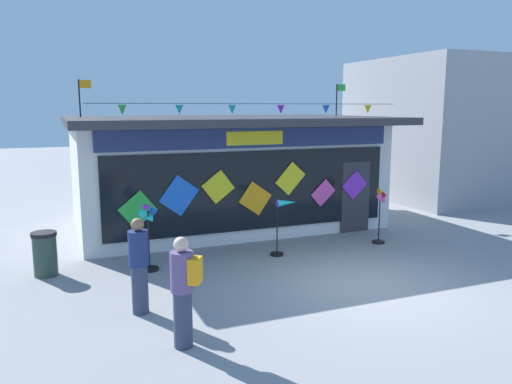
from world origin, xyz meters
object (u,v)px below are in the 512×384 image
kite_shop_building (222,169)px  wind_spinner_far_left (148,230)px  wind_spinner_center_left (380,209)px  wind_spinner_left (283,218)px  person_mid_plaza (139,265)px  trash_bin (45,254)px  person_near_camera (184,290)px

kite_shop_building → wind_spinner_far_left: kite_shop_building is taller
wind_spinner_far_left → wind_spinner_center_left: size_ratio=1.03×
wind_spinner_left → person_mid_plaza: 4.36m
kite_shop_building → wind_spinner_far_left: 5.01m
trash_bin → kite_shop_building: bearing=34.2°
wind_spinner_center_left → wind_spinner_left: bearing=179.5°
wind_spinner_center_left → person_mid_plaza: person_mid_plaza is taller
kite_shop_building → wind_spinner_center_left: bearing=-53.3°
person_mid_plaza → trash_bin: size_ratio=1.79×
wind_spinner_left → trash_bin: (-5.29, 0.51, -0.44)m
person_near_camera → person_mid_plaza: (-0.40, 1.49, -0.03)m
person_near_camera → trash_bin: 4.67m
wind_spinner_left → wind_spinner_center_left: (2.76, -0.02, 0.01)m
kite_shop_building → wind_spinner_far_left: bearing=-127.0°
kite_shop_building → person_mid_plaza: (-3.54, -6.19, -0.79)m
kite_shop_building → person_near_camera: 8.33m
wind_spinner_far_left → person_near_camera: size_ratio=0.89×
wind_spinner_far_left → trash_bin: bearing=166.3°
person_mid_plaza → wind_spinner_left: bearing=111.5°
wind_spinner_left → wind_spinner_center_left: wind_spinner_center_left is taller
wind_spinner_center_left → kite_shop_building: bearing=126.7°
person_near_camera → wind_spinner_far_left: bearing=-150.2°
wind_spinner_center_left → person_near_camera: (-6.11, -3.70, -0.03)m
wind_spinner_far_left → person_mid_plaza: person_mid_plaza is taller
person_near_camera → person_mid_plaza: bearing=-132.7°
wind_spinner_center_left → trash_bin: bearing=176.2°
person_mid_plaza → wind_spinner_far_left: bearing=156.8°
wind_spinner_left → person_mid_plaza: size_ratio=0.81×
person_near_camera → person_mid_plaza: same height
wind_spinner_left → trash_bin: wind_spinner_left is taller
kite_shop_building → trash_bin: size_ratio=9.52×
wind_spinner_far_left → person_near_camera: 3.73m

